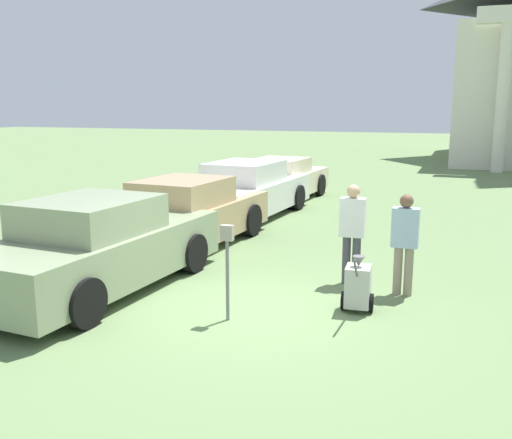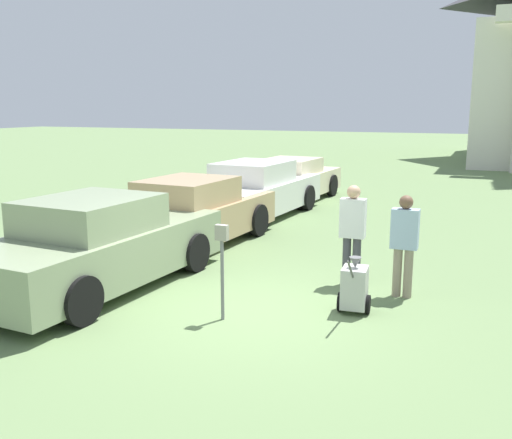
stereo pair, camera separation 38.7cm
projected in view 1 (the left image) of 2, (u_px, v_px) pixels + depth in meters
ground_plane at (252, 310)px, 8.54m from camera, size 120.00×120.00×0.00m
parked_car_sage at (98, 247)px, 9.39m from camera, size 2.29×4.87×1.55m
parked_car_tan at (187, 215)px, 12.31m from camera, size 2.17×4.80×1.49m
parked_car_white at (247, 191)px, 15.63m from camera, size 2.25×5.17×1.53m
parked_car_cream at (281, 180)px, 18.39m from camera, size 2.14×4.72×1.37m
parking_meter at (227, 255)px, 7.97m from camera, size 0.18×0.09×1.39m
person_worker at (352, 228)px, 9.64m from camera, size 0.43×0.24×1.72m
person_supervisor at (405, 239)px, 9.07m from camera, size 0.42×0.22×1.65m
equipment_cart at (358, 286)px, 8.45m from camera, size 0.49×1.00×1.00m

